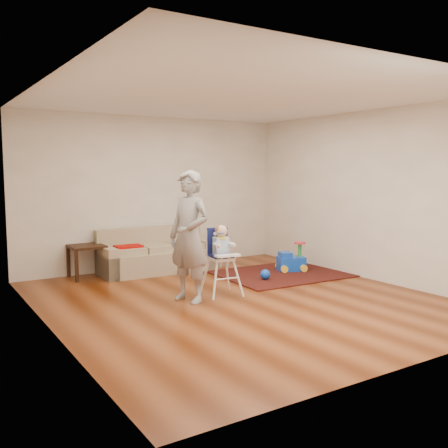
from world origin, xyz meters
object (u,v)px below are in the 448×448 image
high_chair (221,261)px  adult (189,237)px  ride_on_toy (291,256)px  sofa (156,250)px  side_table (87,261)px  toy_ball (265,274)px

high_chair → adult: 0.68m
ride_on_toy → high_chair: bearing=-138.3°
sofa → adult: adult is taller
sofa → side_table: (-1.16, 0.18, -0.11)m
sofa → toy_ball: 1.97m
side_table → toy_ball: 2.92m
high_chair → adult: size_ratio=0.57×
side_table → adult: 2.38m
high_chair → adult: adult is taller
sofa → side_table: size_ratio=3.65×
sofa → high_chair: bearing=-85.1°
toy_ball → high_chair: bearing=-159.9°
toy_ball → ride_on_toy: bearing=22.2°
sofa → ride_on_toy: (1.99, -1.22, -0.11)m
ride_on_toy → high_chair: 2.03m
sofa → ride_on_toy: sofa is taller
toy_ball → adult: (-1.62, -0.45, 0.78)m
high_chair → adult: (-0.54, -0.06, 0.40)m
adult → high_chair: bearing=76.7°
sofa → high_chair: (0.11, -1.95, 0.11)m
sofa → toy_ball: sofa is taller
sofa → side_table: bearing=173.1°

